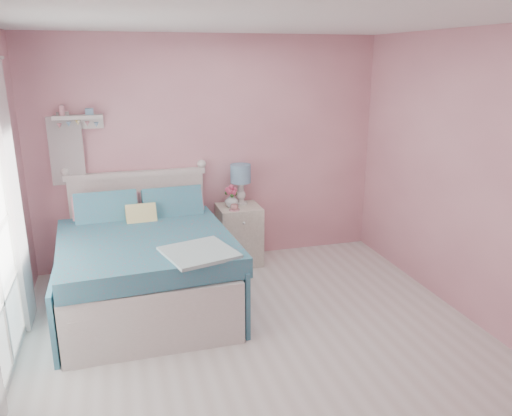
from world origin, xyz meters
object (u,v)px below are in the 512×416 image
bed (146,265)px  nightstand (239,235)px  vase (231,200)px  table_lamp (241,177)px  teacup (234,207)px

bed → nightstand: (1.12, 0.73, -0.04)m
vase → nightstand: bearing=-4.0°
bed → table_lamp: table_lamp is taller
bed → teacup: 1.24m
table_lamp → teacup: bearing=-119.7°
table_lamp → teacup: table_lamp is taller
nightstand → vase: size_ratio=4.42×
bed → nightstand: bearing=29.7°
bed → nightstand: 1.34m
nightstand → vase: 0.43m
table_lamp → nightstand: bearing=-117.2°
vase → teacup: (-0.00, -0.15, -0.04)m
nightstand → teacup: bearing=-121.3°
table_lamp → vase: table_lamp is taller
nightstand → teacup: size_ratio=8.01×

